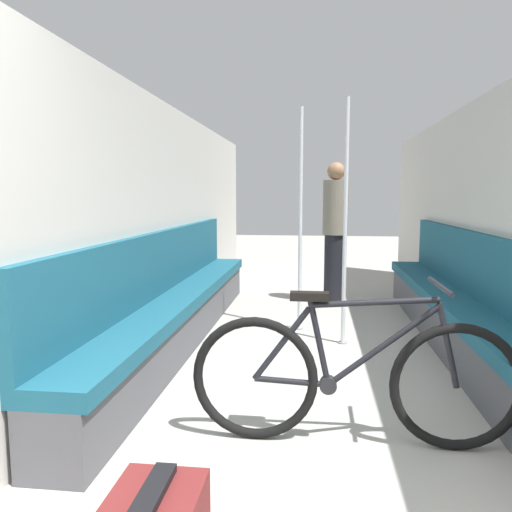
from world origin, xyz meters
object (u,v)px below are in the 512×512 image
object	(u,v)px
bicycle	(353,379)
grab_pole_far	(300,224)
bench_seat_row_left	(178,306)
grab_pole_near	(345,227)
bench_seat_row_right	(461,314)
passenger_standing	(335,232)

from	to	relation	value
bicycle	grab_pole_far	distance (m)	2.38
bench_seat_row_left	grab_pole_near	distance (m)	1.63
bench_seat_row_left	bench_seat_row_right	distance (m)	2.42
grab_pole_near	grab_pole_far	world-z (taller)	same
bicycle	grab_pole_far	world-z (taller)	grab_pole_far
bench_seat_row_left	bench_seat_row_right	xyz separation A→B (m)	(2.42, 0.00, 0.00)
grab_pole_near	passenger_standing	size ratio (longest dim) A/B	1.26
passenger_standing	bench_seat_row_left	bearing A→B (deg)	-0.34
bench_seat_row_left	bicycle	distance (m)	2.20
grab_pole_near	grab_pole_far	xyz separation A→B (m)	(-0.40, 0.43, 0.00)
bench_seat_row_left	grab_pole_near	xyz separation A→B (m)	(1.46, 0.14, 0.71)
grab_pole_near	grab_pole_far	distance (m)	0.59
bicycle	passenger_standing	xyz separation A→B (m)	(0.02, 3.47, 0.52)
bench_seat_row_left	bench_seat_row_right	bearing A→B (deg)	0.00
bench_seat_row_right	grab_pole_near	size ratio (longest dim) A/B	2.13
bench_seat_row_left	passenger_standing	size ratio (longest dim) A/B	2.68
bench_seat_row_right	grab_pole_far	size ratio (longest dim) A/B	2.13
grab_pole_near	bench_seat_row_right	bearing A→B (deg)	-8.05
bench_seat_row_right	bicycle	distance (m)	1.97
bicycle	grab_pole_near	xyz separation A→B (m)	(0.05, 1.82, 0.68)
bicycle	bench_seat_row_left	bearing A→B (deg)	121.93
bench_seat_row_left	grab_pole_far	world-z (taller)	grab_pole_far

